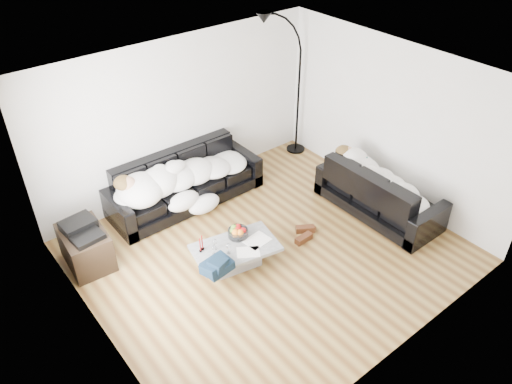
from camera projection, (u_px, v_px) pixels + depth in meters
ground at (269, 251)px, 7.29m from camera, size 5.00×5.00×0.00m
wall_back at (180, 117)px, 7.97m from camera, size 5.00×0.02×2.60m
wall_left at (89, 259)px, 5.26m from camera, size 0.02×4.50×2.60m
wall_right at (392, 122)px, 7.81m from camera, size 0.02×4.50×2.60m
ceiling at (272, 84)px, 5.79m from camera, size 5.00×5.00×0.00m
sofa_back at (185, 181)px, 8.06m from camera, size 2.55×0.88×0.83m
sofa_right at (380, 190)px, 7.85m from camera, size 0.87×2.02×0.82m
sleeper_back at (186, 170)px, 7.91m from camera, size 2.16×0.74×0.43m
sleeper_right at (382, 179)px, 7.72m from camera, size 0.73×1.73×0.42m
teal_cushion at (350, 159)px, 8.04m from camera, size 0.42×0.38×0.20m
coffee_table at (236, 256)px, 6.97m from camera, size 1.27×0.89×0.34m
fruit_bowl at (238, 231)px, 7.00m from camera, size 0.35×0.35×0.18m
wine_glass_a at (215, 244)px, 6.78m from camera, size 0.08×0.08×0.16m
wine_glass_b at (214, 250)px, 6.69m from camera, size 0.08×0.08×0.15m
wine_glass_c at (228, 248)px, 6.72m from camera, size 0.09×0.09×0.16m
candle_left at (200, 245)px, 6.72m from camera, size 0.05×0.05×0.22m
candle_right at (202, 243)px, 6.75m from camera, size 0.05×0.05×0.24m
newspaper_a at (257, 240)px, 6.96m from camera, size 0.38×0.30×0.01m
newspaper_b at (248, 252)px, 6.77m from camera, size 0.38×0.36×0.01m
navy_jacket at (217, 262)px, 6.36m from camera, size 0.39×0.33×0.20m
shoes at (304, 234)px, 7.53m from camera, size 0.54×0.43×0.11m
av_cabinet at (86, 247)px, 6.94m from camera, size 0.61×0.85×0.56m
stereo at (81, 228)px, 6.75m from camera, size 0.47×0.38×0.13m
floor_lamp at (299, 92)px, 9.00m from camera, size 0.94×0.56×2.42m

